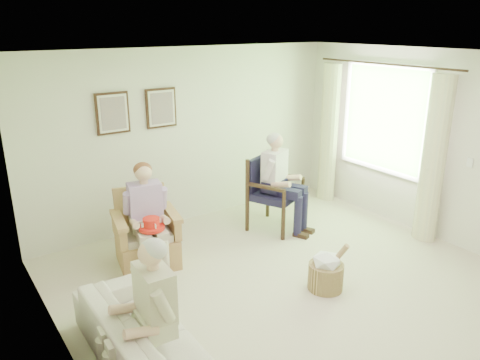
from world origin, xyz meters
The scene contains 18 objects.
floor centered at (0.00, 0.00, 0.00)m, with size 5.50×5.50×0.00m, color beige.
back_wall centered at (0.00, 2.75, 1.30)m, with size 5.00×0.04×2.60m, color silver.
left_wall centered at (-2.50, 0.00, 1.30)m, with size 0.04×5.50×2.60m, color silver.
right_wall centered at (2.50, 0.00, 1.30)m, with size 0.04×5.50×2.60m, color silver.
ceiling centered at (0.00, 0.00, 2.60)m, with size 5.00×5.50×0.02m, color white.
window centered at (2.46, 1.20, 1.58)m, with size 0.13×2.50×1.63m.
curtain_left centered at (2.33, 0.22, 1.15)m, with size 0.34×0.34×2.30m, color beige.
curtain_right centered at (2.33, 2.18, 1.15)m, with size 0.34×0.34×2.30m, color beige.
framed_print_left centered at (-1.15, 2.71, 1.78)m, with size 0.45×0.05×0.55m.
framed_print_right centered at (-0.45, 2.71, 1.78)m, with size 0.45×0.05×0.55m.
wicker_armchair centered at (-1.18, 1.81, 0.30)m, with size 0.74×0.73×0.95m.
wood_armchair centered at (0.83, 1.81, 0.58)m, with size 0.69×0.64×1.06m.
sofa centered at (-1.95, 0.01, 0.28)m, with size 0.76×1.95×0.57m, color beige.
person_wicker centered at (-1.18, 1.68, 0.75)m, with size 0.40×0.62×1.31m.
person_dark centered at (0.83, 1.64, 0.84)m, with size 0.40×0.63×1.41m.
person_sofa centered at (-1.95, -0.12, 0.70)m, with size 0.42×0.62×1.24m.
red_hat centered at (-1.24, 1.48, 0.65)m, with size 0.31×0.31×0.14m.
hatbox centered at (0.24, 0.05, 0.23)m, with size 0.44×0.44×0.59m.
Camera 1 is at (-3.25, -3.26, 2.91)m, focal length 35.00 mm.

